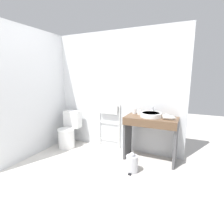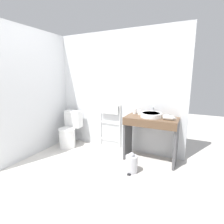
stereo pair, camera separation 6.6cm
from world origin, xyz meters
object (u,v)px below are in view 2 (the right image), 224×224
at_px(toilet, 69,131).
at_px(hair_dryer, 169,117).
at_px(cup_near_edge, 140,112).
at_px(trash_bin, 132,163).
at_px(cup_near_wall, 135,111).
at_px(towel_radiator, 110,115).
at_px(sink_basin, 151,115).

height_order(toilet, hair_dryer, hair_dryer).
height_order(toilet, cup_near_edge, cup_near_edge).
bearing_deg(trash_bin, hair_dryer, 45.95).
bearing_deg(trash_bin, cup_near_wall, 106.14).
distance_m(towel_radiator, trash_bin, 1.23).
xyz_separation_m(towel_radiator, cup_near_edge, (0.69, -0.10, 0.14)).
height_order(cup_near_edge, hair_dryer, cup_near_edge).
xyz_separation_m(cup_near_edge, hair_dryer, (0.56, -0.16, -0.01)).
distance_m(cup_near_edge, hair_dryer, 0.58).
relative_size(towel_radiator, cup_near_wall, 9.77).
bearing_deg(sink_basin, toilet, -176.29).
height_order(cup_near_edge, trash_bin, cup_near_edge).
distance_m(towel_radiator, hair_dryer, 1.29).
height_order(toilet, trash_bin, toilet).
relative_size(toilet, sink_basin, 2.07).
height_order(hair_dryer, trash_bin, hair_dryer).
bearing_deg(cup_near_wall, hair_dryer, -16.83).
height_order(towel_radiator, cup_near_wall, towel_radiator).
distance_m(toilet, towel_radiator, 0.98).
bearing_deg(towel_radiator, sink_basin, -11.77).
relative_size(toilet, hair_dryer, 3.54).
xyz_separation_m(toilet, sink_basin, (1.78, 0.12, 0.52)).
height_order(cup_near_wall, trash_bin, cup_near_wall).
bearing_deg(cup_near_edge, cup_near_wall, 158.53).
relative_size(toilet, cup_near_edge, 8.36).
distance_m(sink_basin, trash_bin, 0.92).
xyz_separation_m(towel_radiator, sink_basin, (0.93, -0.19, 0.13)).
bearing_deg(toilet, trash_bin, -15.04).
bearing_deg(towel_radiator, hair_dryer, -11.64).
bearing_deg(hair_dryer, toilet, -178.59).
xyz_separation_m(cup_near_edge, trash_bin, (0.09, -0.65, -0.73)).
relative_size(towel_radiator, cup_near_edge, 10.49).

